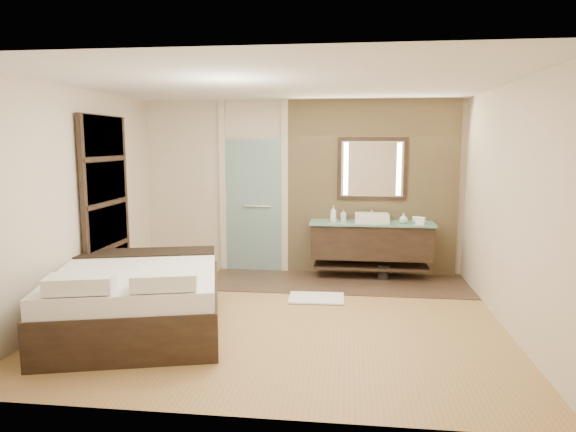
# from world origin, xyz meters

# --- Properties ---
(floor) EXTENTS (5.00, 5.00, 0.00)m
(floor) POSITION_xyz_m (0.00, 0.00, 0.00)
(floor) COLOR #A87A46
(floor) RESTS_ON ground
(tile_strip) EXTENTS (3.80, 1.30, 0.01)m
(tile_strip) POSITION_xyz_m (0.60, 1.60, 0.01)
(tile_strip) COLOR #39261F
(tile_strip) RESTS_ON floor
(stone_wall) EXTENTS (2.60, 0.08, 2.70)m
(stone_wall) POSITION_xyz_m (1.10, 2.21, 1.35)
(stone_wall) COLOR tan
(stone_wall) RESTS_ON floor
(vanity) EXTENTS (1.85, 0.55, 0.88)m
(vanity) POSITION_xyz_m (1.10, 1.92, 0.58)
(vanity) COLOR black
(vanity) RESTS_ON stone_wall
(mirror_unit) EXTENTS (1.06, 0.04, 0.96)m
(mirror_unit) POSITION_xyz_m (1.10, 2.16, 1.65)
(mirror_unit) COLOR black
(mirror_unit) RESTS_ON stone_wall
(frosted_door) EXTENTS (1.10, 0.12, 2.70)m
(frosted_door) POSITION_xyz_m (-0.75, 2.20, 1.14)
(frosted_door) COLOR #B7E7E7
(frosted_door) RESTS_ON floor
(shoji_partition) EXTENTS (0.06, 1.20, 2.40)m
(shoji_partition) POSITION_xyz_m (-2.43, 0.60, 1.21)
(shoji_partition) COLOR black
(shoji_partition) RESTS_ON floor
(bed) EXTENTS (2.24, 2.55, 0.84)m
(bed) POSITION_xyz_m (-1.55, -0.53, 0.35)
(bed) COLOR black
(bed) RESTS_ON floor
(bath_mat) EXTENTS (0.74, 0.52, 0.02)m
(bath_mat) POSITION_xyz_m (0.35, 0.75, 0.02)
(bath_mat) COLOR white
(bath_mat) RESTS_ON floor
(waste_bin) EXTENTS (0.20, 0.20, 0.23)m
(waste_bin) POSITION_xyz_m (1.28, 1.85, 0.11)
(waste_bin) COLOR black
(waste_bin) RESTS_ON floor
(tissue_box) EXTENTS (0.16, 0.16, 0.10)m
(tissue_box) POSITION_xyz_m (1.80, 1.80, 0.92)
(tissue_box) COLOR white
(tissue_box) RESTS_ON vanity
(soap_bottle_a) EXTENTS (0.12, 0.12, 0.24)m
(soap_bottle_a) POSITION_xyz_m (0.53, 1.87, 0.99)
(soap_bottle_a) COLOR white
(soap_bottle_a) RESTS_ON vanity
(soap_bottle_b) EXTENTS (0.08, 0.08, 0.18)m
(soap_bottle_b) POSITION_xyz_m (0.68, 2.01, 0.95)
(soap_bottle_b) COLOR #B2B2B2
(soap_bottle_b) RESTS_ON vanity
(soap_bottle_c) EXTENTS (0.13, 0.13, 0.15)m
(soap_bottle_c) POSITION_xyz_m (1.56, 1.84, 0.94)
(soap_bottle_c) COLOR #ADD9DA
(soap_bottle_c) RESTS_ON vanity
(cup) EXTENTS (0.15, 0.15, 0.09)m
(cup) POSITION_xyz_m (1.76, 1.94, 0.91)
(cup) COLOR white
(cup) RESTS_ON vanity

